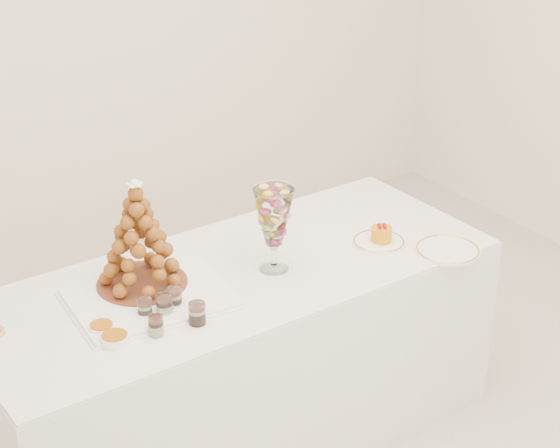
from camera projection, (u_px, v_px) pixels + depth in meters
room_walls at (317, 2)px, 2.77m from camera, size 4.54×4.04×2.82m
buffet_table at (237, 357)px, 3.58m from camera, size 1.99×0.84×0.75m
lace_tray at (151, 298)px, 3.23m from camera, size 0.56×0.44×0.02m
macaron_vase at (274, 218)px, 3.35m from camera, size 0.15×0.15×0.32m
cake_plate at (379, 242)px, 3.62m from camera, size 0.20×0.20×0.01m
spare_plate at (448, 250)px, 3.56m from camera, size 0.25×0.25×0.01m
verrine_a at (145, 308)px, 3.12m from camera, size 0.05×0.05×0.07m
verrine_b at (165, 305)px, 3.13m from camera, size 0.07×0.07×0.08m
verrine_c at (174, 298)px, 3.18m from camera, size 0.05×0.05×0.07m
verrine_d at (156, 326)px, 3.03m from camera, size 0.06×0.06×0.07m
verrine_e at (197, 313)px, 3.09m from camera, size 0.07×0.07×0.08m
ramekin_back at (102, 328)px, 3.05m from camera, size 0.08×0.08×0.03m
ramekin_front at (115, 339)px, 2.99m from camera, size 0.09×0.09×0.03m
croquembouche at (139, 234)px, 3.22m from camera, size 0.32×0.32×0.40m
mousse_cake at (382, 234)px, 3.61m from camera, size 0.08×0.08×0.07m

